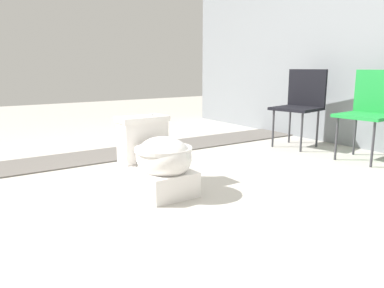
% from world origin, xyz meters
% --- Properties ---
extents(ground_plane, '(14.00, 14.00, 0.00)m').
position_xyz_m(ground_plane, '(0.00, 0.00, 0.00)').
color(ground_plane, '#B7B2A8').
extents(gravel_strip, '(0.56, 8.00, 0.01)m').
position_xyz_m(gravel_strip, '(-1.29, 0.50, 0.01)').
color(gravel_strip, '#605B56').
rests_on(gravel_strip, ground).
extents(toilet, '(0.63, 0.39, 0.52)m').
position_xyz_m(toilet, '(-0.08, 0.02, 0.22)').
color(toilet, white).
rests_on(toilet, ground).
extents(folding_chair_left, '(0.52, 0.52, 0.83)m').
position_xyz_m(folding_chair_left, '(-0.55, 2.07, 0.51)').
color(folding_chair_left, black).
rests_on(folding_chair_left, ground).
extents(folding_chair_middle, '(0.48, 0.48, 0.83)m').
position_xyz_m(folding_chair_middle, '(0.22, 2.12, 0.51)').
color(folding_chair_middle, '#1E8C38').
rests_on(folding_chair_middle, ground).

